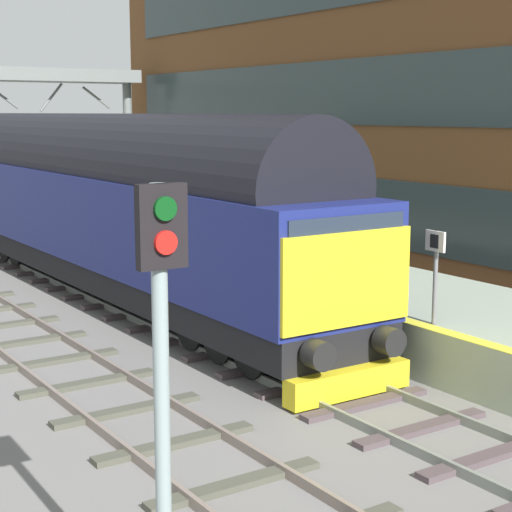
{
  "coord_description": "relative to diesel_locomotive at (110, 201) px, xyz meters",
  "views": [
    {
      "loc": [
        -8.7,
        -15.06,
        4.72
      ],
      "look_at": [
        0.2,
        -1.57,
        1.96
      ],
      "focal_mm": 59.35,
      "sensor_mm": 36.0,
      "label": 1
    }
  ],
  "objects": [
    {
      "name": "signal_post_mid",
      "position": [
        -5.55,
        -13.69,
        0.11
      ],
      "size": [
        0.44,
        0.22,
        4.14
      ],
      "color": "gray",
      "rests_on": "ground"
    },
    {
      "name": "track_adjacent_west",
      "position": [
        -3.36,
        -4.87,
        -2.43
      ],
      "size": [
        2.5,
        60.0,
        0.15
      ],
      "color": "gray",
      "rests_on": "ground"
    },
    {
      "name": "track_main",
      "position": [
        -0.0,
        -4.87,
        -2.43
      ],
      "size": [
        2.5,
        60.0,
        0.15
      ],
      "color": "slate",
      "rests_on": "ground"
    },
    {
      "name": "ground_plane",
      "position": [
        -0.0,
        -4.87,
        -2.49
      ],
      "size": [
        140.0,
        140.0,
        0.0
      ],
      "primitive_type": "plane",
      "color": "slate",
      "rests_on": "ground"
    },
    {
      "name": "diesel_locomotive",
      "position": [
        0.0,
        0.0,
        0.0
      ],
      "size": [
        2.74,
        19.34,
        4.68
      ],
      "color": "black",
      "rests_on": "ground"
    },
    {
      "name": "platform_number_sign",
      "position": [
        1.96,
        -9.49,
        -0.36
      ],
      "size": [
        0.1,
        0.44,
        1.66
      ],
      "color": "slate",
      "rests_on": "station_platform"
    },
    {
      "name": "station_platform",
      "position": [
        3.6,
        -4.87,
        -1.99
      ],
      "size": [
        4.0,
        44.0,
        1.01
      ],
      "color": "#94A290",
      "rests_on": "ground"
    }
  ]
}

